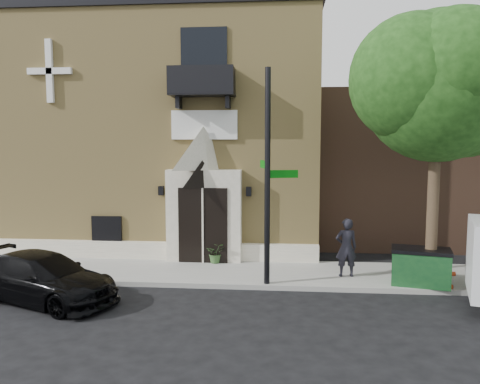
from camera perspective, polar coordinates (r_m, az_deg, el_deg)
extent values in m
plane|color=black|center=(13.99, -2.09, -11.76)|extent=(120.00, 120.00, 0.00)
cube|color=gray|center=(15.32, 2.39, -9.90)|extent=(42.00, 3.00, 0.15)
cube|color=tan|center=(21.74, -7.41, 6.49)|extent=(12.00, 10.00, 9.00)
cube|color=black|center=(22.29, -7.57, 18.53)|extent=(12.20, 10.20, 0.30)
cube|color=white|center=(17.19, -10.93, -6.97)|extent=(12.00, 0.30, 0.60)
cube|color=white|center=(16.39, -4.39, -2.89)|extent=(2.60, 0.55, 3.20)
pyramid|color=white|center=(16.20, -4.46, 5.36)|extent=(2.60, 0.55, 1.50)
cube|color=black|center=(16.15, -4.55, -4.09)|extent=(1.70, 0.06, 2.60)
cube|color=white|center=(16.12, -4.58, -4.12)|extent=(0.06, 0.04, 2.60)
cube|color=white|center=(16.40, -4.37, 8.16)|extent=(2.30, 0.10, 1.00)
cube|color=black|center=(16.09, -4.63, 11.77)|extent=(2.20, 0.90, 0.10)
cube|color=black|center=(15.73, -4.91, 13.56)|extent=(2.20, 0.06, 0.90)
cube|color=black|center=(16.35, -8.37, 13.22)|extent=(0.06, 0.90, 0.90)
cube|color=black|center=(16.01, -0.83, 13.45)|extent=(0.06, 0.90, 0.90)
cube|color=black|center=(16.67, -4.41, 15.73)|extent=(1.60, 0.08, 2.20)
cube|color=white|center=(18.28, -22.20, 13.49)|extent=(0.22, 0.14, 2.20)
cube|color=white|center=(18.28, -22.20, 13.49)|extent=(1.60, 0.14, 0.22)
cube|color=black|center=(17.62, -15.93, -4.46)|extent=(1.10, 0.10, 1.00)
cube|color=orange|center=(17.65, -15.90, -4.44)|extent=(0.85, 0.06, 0.75)
cube|color=black|center=(16.73, -9.59, 0.16)|extent=(0.18, 0.18, 0.32)
cube|color=black|center=(16.23, 1.07, 0.07)|extent=(0.18, 0.18, 0.32)
cylinder|color=#38281C|center=(14.49, 22.41, -2.46)|extent=(0.32, 0.32, 4.20)
sphere|color=#15370F|center=(14.44, 22.97, 11.71)|extent=(4.20, 4.20, 4.20)
sphere|color=#15370F|center=(14.95, 25.53, 10.23)|extent=(3.36, 3.36, 3.36)
sphere|color=#15370F|center=(14.08, 20.48, 12.79)|extent=(3.57, 3.57, 3.57)
sphere|color=#15370F|center=(13.90, 24.75, 13.56)|extent=(3.15, 3.15, 3.15)
imported|color=black|center=(13.88, -22.95, -9.58)|extent=(4.82, 3.28, 1.30)
cylinder|color=black|center=(13.47, 3.36, 1.75)|extent=(0.17, 0.17, 6.24)
cube|color=#055D09|center=(13.57, 5.29, 2.21)|extent=(0.87, 0.26, 0.23)
cube|color=#055D09|center=(13.91, 2.94, 3.38)|extent=(0.26, 0.87, 0.23)
cylinder|color=maroon|center=(14.83, 23.84, -10.47)|extent=(0.37, 0.37, 0.08)
cylinder|color=maroon|center=(14.75, 23.89, -9.26)|extent=(0.27, 0.27, 0.56)
sphere|color=maroon|center=(14.67, 23.94, -8.08)|extent=(0.27, 0.27, 0.27)
cylinder|color=maroon|center=(14.73, 23.90, -9.09)|extent=(0.46, 0.12, 0.12)
cube|color=#0E361A|center=(14.75, 21.13, -8.66)|extent=(1.75, 1.23, 0.97)
cube|color=black|center=(14.63, 21.21, -6.64)|extent=(1.81, 1.28, 0.11)
imported|color=#385F2D|center=(16.27, -2.95, -7.41)|extent=(0.69, 0.61, 0.71)
imported|color=black|center=(14.90, 12.82, -6.60)|extent=(0.70, 0.50, 1.82)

